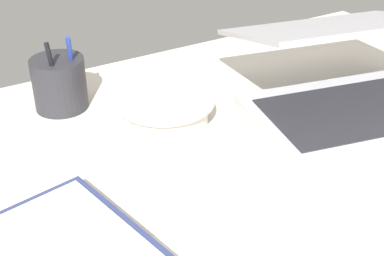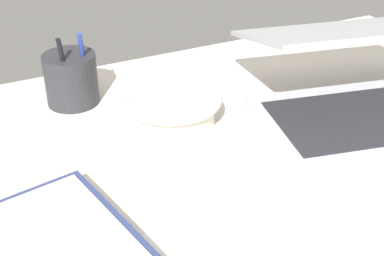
% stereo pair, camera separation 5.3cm
% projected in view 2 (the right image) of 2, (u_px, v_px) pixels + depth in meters
% --- Properties ---
extents(desk_top, '(1.40, 1.00, 0.02)m').
position_uv_depth(desk_top, '(227.00, 205.00, 0.73)').
color(desk_top, beige).
rests_on(desk_top, ground).
extents(laptop, '(0.40, 0.40, 0.17)m').
position_uv_depth(laptop, '(360.00, 89.00, 0.89)').
color(laptop, '#B7B7BC').
rests_on(laptop, desk_top).
extents(bowl, '(0.17, 0.17, 0.05)m').
position_uv_depth(bowl, '(172.00, 107.00, 0.89)').
color(bowl, silver).
rests_on(bowl, desk_top).
extents(pen_cup, '(0.09, 0.09, 0.14)m').
position_uv_depth(pen_cup, '(71.00, 79.00, 0.94)').
color(pen_cup, '#28282D').
rests_on(pen_cup, desk_top).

